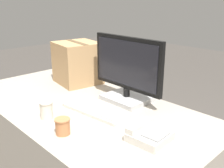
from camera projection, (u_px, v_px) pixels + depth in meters
name	position (u px, v px, depth m)	size (l,w,h in m)	color
office_desk	(83.00, 152.00, 1.85)	(1.80, 0.90, 0.74)	#A89E8E
monitor	(127.00, 73.00, 1.73)	(0.56, 0.24, 0.44)	#B7B7B7
keyboard	(96.00, 110.00, 1.62)	(0.46, 0.21, 0.03)	beige
desk_phone	(148.00, 135.00, 1.30)	(0.19, 0.20, 0.07)	beige
paper_cup_left	(46.00, 110.00, 1.52)	(0.08, 0.08, 0.10)	beige
paper_cup_right	(63.00, 126.00, 1.35)	(0.08, 0.08, 0.09)	#BC7547
spoon	(2.00, 82.00, 2.18)	(0.14, 0.05, 0.00)	#B2B2B7
cardboard_box	(78.00, 63.00, 2.12)	(0.37, 0.36, 0.33)	tan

